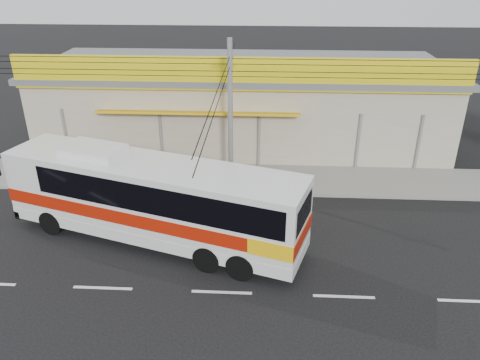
# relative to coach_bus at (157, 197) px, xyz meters

# --- Properties ---
(ground) EXTENTS (120.00, 120.00, 0.00)m
(ground) POSITION_rel_coach_bus_xyz_m (2.67, -0.47, -1.92)
(ground) COLOR black
(ground) RESTS_ON ground
(sidewalk) EXTENTS (30.00, 3.20, 0.15)m
(sidewalk) POSITION_rel_coach_bus_xyz_m (2.67, 5.53, -1.84)
(sidewalk) COLOR gray
(sidewalk) RESTS_ON ground
(lane_markings) EXTENTS (50.00, 0.12, 0.01)m
(lane_markings) POSITION_rel_coach_bus_xyz_m (2.67, -2.97, -1.92)
(lane_markings) COLOR silver
(lane_markings) RESTS_ON ground
(storefront_building) EXTENTS (22.60, 9.20, 5.70)m
(storefront_building) POSITION_rel_coach_bus_xyz_m (2.67, 11.07, 0.38)
(storefront_building) COLOR #A69D86
(storefront_building) RESTS_ON ground
(coach_bus) EXTENTS (11.81, 5.93, 3.58)m
(coach_bus) POSITION_rel_coach_bus_xyz_m (0.00, 0.00, 0.00)
(coach_bus) COLOR silver
(coach_bus) RESTS_ON ground
(motorbike_red) EXTENTS (1.91, 0.97, 0.96)m
(motorbike_red) POSITION_rel_coach_bus_xyz_m (-7.19, 6.59, -1.29)
(motorbike_red) COLOR maroon
(motorbike_red) RESTS_ON sidewalk
(utility_pole) EXTENTS (34.00, 14.00, 6.90)m
(utility_pole) POSITION_rel_coach_bus_xyz_m (2.41, 4.93, 3.78)
(utility_pole) COLOR #5E5E5B
(utility_pole) RESTS_ON ground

